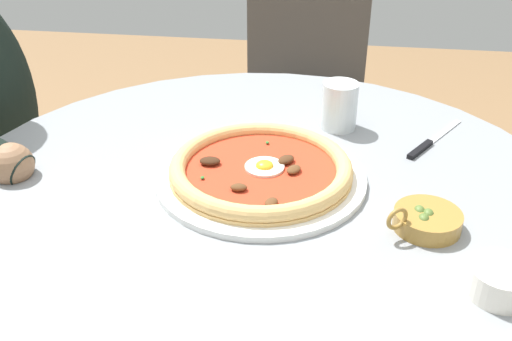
# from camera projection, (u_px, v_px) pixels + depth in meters

# --- Properties ---
(dining_table) EXTENTS (1.00, 1.00, 0.74)m
(dining_table) POSITION_uv_depth(u_px,v_px,m) (258.00, 257.00, 0.96)
(dining_table) COLOR gray
(dining_table) RESTS_ON ground
(pizza_on_plate) EXTENTS (0.33, 0.33, 0.04)m
(pizza_on_plate) POSITION_uv_depth(u_px,v_px,m) (261.00, 171.00, 0.91)
(pizza_on_plate) COLOR white
(pizza_on_plate) RESTS_ON dining_table
(water_glass) EXTENTS (0.07, 0.07, 0.09)m
(water_glass) POSITION_uv_depth(u_px,v_px,m) (339.00, 109.00, 1.06)
(water_glass) COLOR silver
(water_glass) RESTS_ON dining_table
(steak_knife) EXTENTS (0.17, 0.11, 0.01)m
(steak_knife) POSITION_uv_depth(u_px,v_px,m) (428.00, 144.00, 1.02)
(steak_knife) COLOR silver
(steak_knife) RESTS_ON dining_table
(ramekin_capers) EXTENTS (0.08, 0.08, 0.04)m
(ramekin_capers) POSITION_uv_depth(u_px,v_px,m) (500.00, 280.00, 0.68)
(ramekin_capers) COLOR white
(ramekin_capers) RESTS_ON dining_table
(olive_pan) EXTENTS (0.09, 0.11, 0.05)m
(olive_pan) POSITION_uv_depth(u_px,v_px,m) (426.00, 220.00, 0.80)
(olive_pan) COLOR olive
(olive_pan) RESTS_ON dining_table
(cafe_chair_spare_near) EXTENTS (0.44, 0.44, 0.85)m
(cafe_chair_spare_near) POSITION_uv_depth(u_px,v_px,m) (303.00, 83.00, 1.88)
(cafe_chair_spare_near) COLOR #504A45
(cafe_chair_spare_near) RESTS_ON ground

